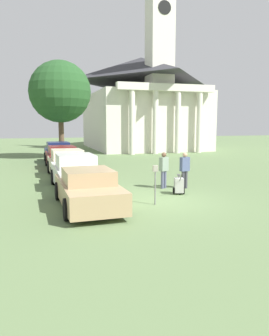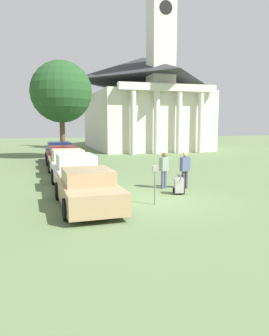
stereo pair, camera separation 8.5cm
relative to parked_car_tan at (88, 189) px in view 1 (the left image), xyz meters
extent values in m
plane|color=#607A4C|center=(2.72, 0.13, -0.65)|extent=(120.00, 120.00, 0.00)
cube|color=tan|center=(0.00, 0.04, -0.11)|extent=(1.94, 4.71, 0.71)
cube|color=tan|center=(0.00, -0.15, 0.49)|extent=(1.66, 2.00, 0.48)
cylinder|color=black|center=(-0.93, 1.46, -0.30)|extent=(0.19, 0.70, 0.70)
cylinder|color=black|center=(0.87, 1.50, -0.30)|extent=(0.19, 0.70, 0.70)
cylinder|color=black|center=(-0.87, -1.43, -0.30)|extent=(0.19, 0.70, 0.70)
cylinder|color=black|center=(0.93, -1.39, -0.30)|extent=(0.19, 0.70, 0.70)
cube|color=silver|center=(0.00, 3.50, -0.05)|extent=(1.91, 4.73, 0.80)
cube|color=silver|center=(0.00, 3.31, 0.64)|extent=(1.64, 2.00, 0.59)
cylinder|color=black|center=(-0.92, 4.94, -0.29)|extent=(0.20, 0.73, 0.73)
cylinder|color=black|center=(0.86, 4.97, -0.29)|extent=(0.20, 0.73, 0.73)
cylinder|color=black|center=(-0.86, 2.03, -0.29)|extent=(0.20, 0.73, 0.73)
cylinder|color=black|center=(0.92, 2.07, -0.29)|extent=(0.20, 0.73, 0.73)
cube|color=beige|center=(0.00, 7.37, -0.07)|extent=(1.94, 4.72, 0.76)
cube|color=beige|center=(0.00, 7.19, 0.59)|extent=(1.66, 2.00, 0.56)
cylinder|color=black|center=(-0.93, 8.80, -0.29)|extent=(0.20, 0.73, 0.73)
cylinder|color=black|center=(0.87, 8.84, -0.29)|extent=(0.20, 0.73, 0.73)
cylinder|color=black|center=(-0.87, 5.90, -0.29)|extent=(0.20, 0.73, 0.73)
cylinder|color=black|center=(0.93, 5.94, -0.29)|extent=(0.20, 0.73, 0.73)
cube|color=maroon|center=(0.00, 10.82, -0.06)|extent=(1.96, 4.87, 0.78)
cube|color=maroon|center=(0.00, 10.63, 0.59)|extent=(1.68, 2.06, 0.50)
cylinder|color=black|center=(-0.94, 12.30, -0.27)|extent=(0.20, 0.76, 0.76)
cylinder|color=black|center=(0.88, 12.34, -0.27)|extent=(0.20, 0.76, 0.76)
cylinder|color=black|center=(-0.88, 9.31, -0.27)|extent=(0.20, 0.76, 0.76)
cylinder|color=black|center=(0.94, 9.35, -0.27)|extent=(0.20, 0.76, 0.76)
cube|color=#19234C|center=(0.00, 14.22, -0.06)|extent=(1.89, 4.75, 0.80)
cube|color=#19234C|center=(0.00, 14.03, 0.63)|extent=(1.62, 2.01, 0.58)
cylinder|color=black|center=(-0.91, 15.66, -0.31)|extent=(0.19, 0.69, 0.68)
cylinder|color=black|center=(0.84, 15.70, -0.31)|extent=(0.19, 0.69, 0.68)
cylinder|color=black|center=(-0.85, 12.74, -0.31)|extent=(0.19, 0.69, 0.68)
cylinder|color=black|center=(0.91, 12.78, -0.31)|extent=(0.19, 0.69, 0.68)
cylinder|color=slate|center=(2.41, -0.35, -0.04)|extent=(0.05, 0.05, 1.23)
cube|color=gray|center=(2.41, -0.35, 0.68)|extent=(0.18, 0.09, 0.22)
cylinder|color=#515670|center=(3.95, 2.44, -0.25)|extent=(0.14, 0.14, 0.80)
cylinder|color=#515670|center=(3.79, 2.36, -0.25)|extent=(0.14, 0.14, 0.80)
cube|color=gray|center=(3.87, 2.40, 0.47)|extent=(0.47, 0.38, 0.64)
sphere|color=brown|center=(3.87, 2.40, 0.90)|extent=(0.22, 0.22, 0.22)
cylinder|color=#3F3F47|center=(4.85, 2.12, -0.25)|extent=(0.14, 0.14, 0.80)
cylinder|color=#3F3F47|center=(4.69, 2.09, -0.25)|extent=(0.14, 0.14, 0.80)
cube|color=#4C597F|center=(4.77, 2.10, 0.47)|extent=(0.45, 0.29, 0.64)
sphere|color=tan|center=(4.77, 2.10, 0.90)|extent=(0.22, 0.22, 0.22)
cube|color=#B2B2AD|center=(4.00, 1.04, -0.27)|extent=(0.47, 0.52, 0.60)
cone|color=#59595B|center=(4.00, 1.04, 0.11)|extent=(0.18, 0.18, 0.16)
cylinder|color=#4C4C4C|center=(3.87, 0.59, 0.13)|extent=(0.19, 0.58, 0.43)
cylinder|color=black|center=(3.80, 1.10, -0.51)|extent=(0.12, 0.28, 0.28)
cylinder|color=black|center=(4.20, 0.99, -0.51)|extent=(0.12, 0.28, 0.28)
cube|color=silver|center=(10.90, 27.03, 2.57)|extent=(11.94, 15.00, 6.43)
pyramid|color=#333338|center=(10.90, 27.03, 8.68)|extent=(12.17, 15.30, 2.90)
cylinder|color=silver|center=(7.31, 18.93, 2.41)|extent=(0.56, 0.56, 6.11)
cylinder|color=silver|center=(9.70, 18.93, 2.41)|extent=(0.56, 0.56, 6.11)
cylinder|color=silver|center=(12.09, 18.93, 2.41)|extent=(0.56, 0.56, 6.11)
cylinder|color=silver|center=(14.48, 18.93, 2.41)|extent=(0.56, 0.56, 6.11)
cube|color=silver|center=(10.90, 18.93, 5.81)|extent=(10.15, 0.70, 0.70)
cube|color=silver|center=(10.90, 21.03, 10.72)|extent=(2.40, 2.40, 9.87)
cylinder|color=black|center=(10.90, 19.81, 13.48)|extent=(1.32, 0.06, 1.32)
cylinder|color=brown|center=(0.52, 17.12, 1.06)|extent=(0.44, 0.44, 3.42)
sphere|color=#234C23|center=(0.52, 17.12, 4.94)|extent=(5.11, 5.11, 5.11)
camera|label=1|loc=(-1.75, -11.30, 2.28)|focal=35.00mm
camera|label=2|loc=(-1.67, -11.33, 2.28)|focal=35.00mm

